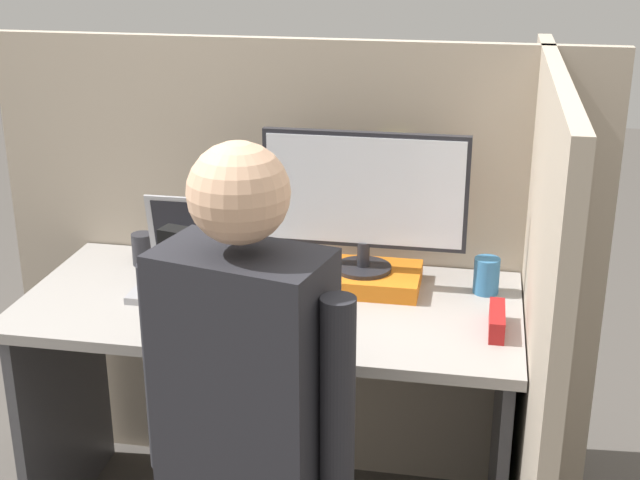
% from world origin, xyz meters
% --- Properties ---
extents(cubicle_panel_back, '(1.87, 0.05, 1.42)m').
position_xyz_m(cubicle_panel_back, '(0.00, 0.68, 0.71)').
color(cubicle_panel_back, tan).
rests_on(cubicle_panel_back, ground).
extents(cubicle_panel_right, '(0.04, 1.29, 1.42)m').
position_xyz_m(cubicle_panel_right, '(0.71, 0.26, 0.71)').
color(cubicle_panel_right, tan).
rests_on(cubicle_panel_right, ground).
extents(desk, '(1.37, 0.66, 0.76)m').
position_xyz_m(desk, '(0.00, 0.33, 0.56)').
color(desk, '#9E9993').
rests_on(desk, ground).
extents(paper_box, '(0.33, 0.22, 0.05)m').
position_xyz_m(paper_box, '(0.24, 0.47, 0.78)').
color(paper_box, orange).
rests_on(paper_box, desk).
extents(monitor, '(0.57, 0.16, 0.40)m').
position_xyz_m(monitor, '(0.24, 0.48, 1.03)').
color(monitor, '#232328').
rests_on(monitor, paper_box).
extents(laptop, '(0.30, 0.24, 0.25)m').
position_xyz_m(laptop, '(-0.23, 0.38, 0.81)').
color(laptop, '#99999E').
rests_on(laptop, desk).
extents(mouse, '(0.06, 0.05, 0.03)m').
position_xyz_m(mouse, '(0.04, 0.17, 0.77)').
color(mouse, gray).
rests_on(mouse, desk).
extents(stapler, '(0.04, 0.17, 0.06)m').
position_xyz_m(stapler, '(0.62, 0.25, 0.79)').
color(stapler, '#A31919').
rests_on(stapler, desk).
extents(carrot_toy, '(0.04, 0.16, 0.04)m').
position_xyz_m(carrot_toy, '(-0.12, 0.07, 0.78)').
color(carrot_toy, orange).
rests_on(carrot_toy, desk).
extents(person, '(0.47, 0.49, 1.37)m').
position_xyz_m(person, '(0.12, -0.36, 0.78)').
color(person, brown).
rests_on(person, ground).
extents(coffee_mug, '(0.07, 0.07, 0.10)m').
position_xyz_m(coffee_mug, '(0.59, 0.49, 0.81)').
color(coffee_mug, teal).
rests_on(coffee_mug, desk).
extents(pen_cup, '(0.07, 0.07, 0.10)m').
position_xyz_m(pen_cup, '(-0.44, 0.52, 0.81)').
color(pen_cup, '#28282D').
rests_on(pen_cup, desk).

